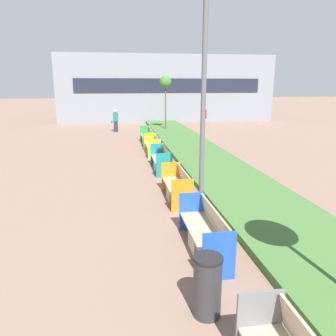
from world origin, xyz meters
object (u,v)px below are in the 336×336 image
Objects in this scene: street_lamp_post at (204,73)px; bench_teal_frame at (162,162)px; pedestrian_walking at (116,121)px; sapling_tree_far at (165,83)px; bench_yellow_frame at (153,147)px; parked_car_distant at (221,111)px; bench_blue_frame at (205,235)px; bench_orange_frame at (177,188)px; bench_green_frame at (148,138)px; litter_bin at (207,286)px.

bench_teal_frame is at bearing 98.49° from street_lamp_post.
pedestrian_walking is at bearing 98.87° from street_lamp_post.
sapling_tree_far is at bearing -0.71° from pedestrian_walking.
bench_yellow_frame is 1.24× the size of pedestrian_walking.
pedestrian_walking is at bearing 179.29° from sapling_tree_far.
sapling_tree_far reaches higher than bench_yellow_frame.
parked_car_distant is at bearing 45.91° from sapling_tree_far.
bench_orange_frame is (-0.00, 3.23, -0.01)m from bench_blue_frame.
bench_green_frame is 14.86m from parked_car_distant.
parked_car_distant is (8.44, 12.22, 0.54)m from bench_green_frame.
bench_yellow_frame is (-0.00, 6.77, -0.00)m from bench_orange_frame.
sapling_tree_far is at bearing 85.36° from street_lamp_post.
litter_bin is at bearing -116.39° from parked_car_distant.
bench_orange_frame is 23.55m from parked_car_distant.
bench_green_frame is at bearing -71.43° from pedestrian_walking.
bench_teal_frame is 5.34m from street_lamp_post.
pedestrian_walking is at bearing -155.04° from parked_car_distant.
sapling_tree_far is 2.48× the size of pedestrian_walking.
street_lamp_post reaches higher than parked_car_distant.
bench_orange_frame is at bearing 140.16° from street_lamp_post.
bench_teal_frame and bench_yellow_frame have the same top height.
bench_green_frame is 1.39× the size of pedestrian_walking.
bench_orange_frame is 0.46× the size of parked_car_distant.
bench_blue_frame is 0.33× the size of street_lamp_post.
bench_yellow_frame is at bearing 94.81° from street_lamp_post.
bench_orange_frame is at bearing -119.19° from parked_car_distant.
litter_bin is (-0.49, -1.94, 0.12)m from bench_blue_frame.
bench_yellow_frame is 0.89× the size of bench_green_frame.
bench_yellow_frame and bench_green_frame have the same top height.
bench_orange_frame and bench_yellow_frame have the same top height.
parked_car_distant is at bearing 55.38° from bench_green_frame.
litter_bin is 20.74m from sapling_tree_far.
street_lamp_post is 1.66× the size of sapling_tree_far.
bench_orange_frame is 0.50× the size of sapling_tree_far.
sapling_tree_far is (2.38, 20.38, 3.03)m from litter_bin.
bench_blue_frame is 4.37m from street_lamp_post.
sapling_tree_far is at bearing -142.27° from parked_car_distant.
bench_orange_frame and bench_teal_frame have the same top height.
bench_blue_frame and bench_teal_frame have the same top height.
sapling_tree_far reaches higher than bench_green_frame.
bench_yellow_frame is 9.21m from sapling_tree_far.
bench_green_frame is 10.82m from street_lamp_post.
bench_orange_frame is at bearing -97.08° from sapling_tree_far.
street_lamp_post reaches higher than bench_orange_frame.
bench_yellow_frame is at bearing 90.00° from bench_orange_frame.
street_lamp_post is 16.22m from pedestrian_walking.
litter_bin reaches higher than bench_yellow_frame.
bench_teal_frame is (-0.00, 6.81, -0.00)m from bench_blue_frame.
bench_blue_frame and bench_green_frame have the same top height.
litter_bin reaches higher than bench_green_frame.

